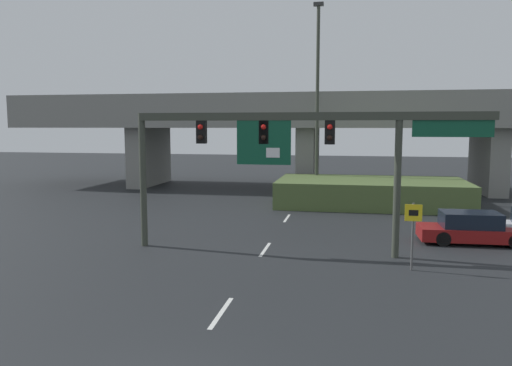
{
  "coord_description": "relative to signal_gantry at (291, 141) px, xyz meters",
  "views": [
    {
      "loc": [
        3.47,
        -8.18,
        5.21
      ],
      "look_at": [
        0.0,
        10.09,
        3.07
      ],
      "focal_mm": 35.0,
      "sensor_mm": 36.0,
      "label": 1
    }
  ],
  "objects": [
    {
      "name": "grass_embankment",
      "position": [
        3.73,
        13.35,
        -3.77
      ],
      "size": [
        12.1,
        6.47,
        1.68
      ],
      "color": "#4C6033",
      "rests_on": "ground"
    },
    {
      "name": "highway_light_pole_near",
      "position": [
        -0.03,
        15.84,
        2.62
      ],
      "size": [
        0.7,
        0.36,
        13.7
      ],
      "color": "#383D33",
      "rests_on": "ground"
    },
    {
      "name": "overpass_bridge",
      "position": [
        -1.11,
        21.42,
        0.8
      ],
      "size": [
        49.45,
        8.49,
        7.71
      ],
      "color": "gray",
      "rests_on": "ground"
    },
    {
      "name": "parked_sedan_near_right",
      "position": [
        7.78,
        3.18,
        -3.96
      ],
      "size": [
        4.8,
        1.95,
        1.4
      ],
      "rotation": [
        0.0,
        0.0,
        0.03
      ],
      "color": "maroon",
      "rests_on": "ground"
    },
    {
      "name": "speed_limit_sign",
      "position": [
        4.61,
        -1.72,
        -3.0
      ],
      "size": [
        0.6,
        0.11,
        2.47
      ],
      "color": "#4C4C4C",
      "rests_on": "ground"
    },
    {
      "name": "lane_markings",
      "position": [
        -1.11,
        3.98,
        -4.61
      ],
      "size": [
        0.14,
        38.93,
        0.01
      ],
      "color": "silver",
      "rests_on": "ground"
    },
    {
      "name": "signal_gantry",
      "position": [
        0.0,
        0.0,
        0.0
      ],
      "size": [
        14.27,
        0.44,
        5.74
      ],
      "color": "#383D33",
      "rests_on": "ground"
    }
  ]
}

